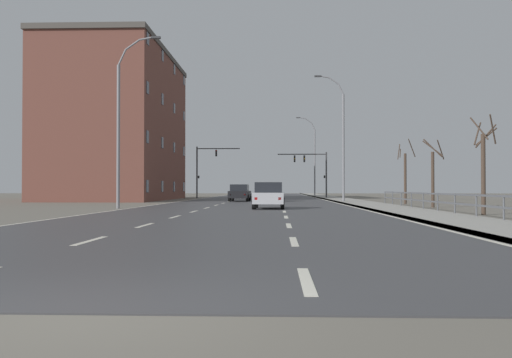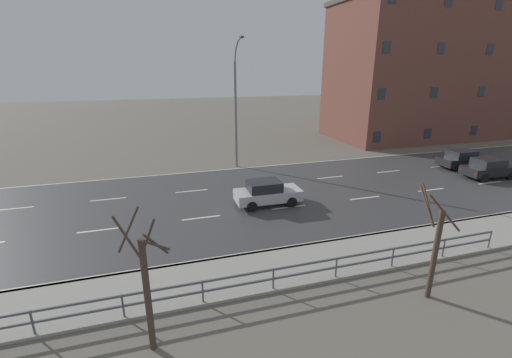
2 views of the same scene
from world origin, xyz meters
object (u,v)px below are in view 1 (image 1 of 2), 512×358
car_near_left (270,193)px  car_near_right (240,193)px  traffic_signal_right (313,166)px  brick_building (118,126)px  car_far_right (269,195)px  street_lamp_left_bank (121,124)px  street_lamp_distant (314,158)px  street_lamp_midground (341,140)px  traffic_signal_left (205,164)px

car_near_left → car_near_right: size_ratio=1.00×
traffic_signal_right → brick_building: bearing=-156.2°
car_far_right → street_lamp_left_bank: bearing=179.1°
street_lamp_left_bank → street_lamp_distant: bearing=73.6°
street_lamp_distant → brick_building: bearing=-131.0°
street_lamp_midground → traffic_signal_right: (-1.10, 19.93, -1.42)m
street_lamp_distant → car_near_right: 33.79m
traffic_signal_left → car_far_right: 36.97m
traffic_signal_right → traffic_signal_left: (-13.27, 1.20, 0.29)m
street_lamp_distant → car_near_right: (-8.89, -32.22, -4.97)m
traffic_signal_left → traffic_signal_right: bearing=-5.2°
traffic_signal_left → car_far_right: bearing=-76.8°
traffic_signal_right → car_near_left: (-5.01, -16.40, -3.10)m
car_near_right → brick_building: (-13.25, 6.75, 6.96)m
street_lamp_midground → traffic_signal_left: street_lamp_midground is taller
street_lamp_midground → street_lamp_distant: (-0.02, 36.10, 0.45)m
car_far_right → traffic_signal_right: bearing=82.8°
traffic_signal_right → car_near_left: size_ratio=1.42×
car_near_left → brick_building: bearing=158.9°
street_lamp_midground → street_lamp_left_bank: size_ratio=1.04×
car_near_left → brick_building: size_ratio=0.19×
street_lamp_midground → car_near_left: street_lamp_midground is taller
traffic_signal_left → car_near_left: 19.74m
street_lamp_left_bank → car_near_left: 20.43m
traffic_signal_right → traffic_signal_left: 13.33m
traffic_signal_left → car_near_right: 18.42m
street_lamp_distant → car_far_right: street_lamp_distant is taller
brick_building → car_near_left: bearing=-23.9°
car_near_left → street_lamp_midground: bearing=-27.2°
street_lamp_distant → brick_building: size_ratio=0.54×
street_lamp_distant → car_near_left: 33.50m
car_near_left → traffic_signal_left: bearing=117.9°
street_lamp_midground → car_near_left: 8.38m
brick_building → street_lamp_midground: bearing=-25.6°
car_near_right → street_lamp_left_bank: bearing=-105.9°
traffic_signal_right → car_near_right: traffic_signal_right is taller
street_lamp_distant → car_far_right: bearing=-96.7°
street_lamp_distant → traffic_signal_right: (-1.08, -16.16, -1.87)m
street_lamp_midground → car_near_right: 10.72m
traffic_signal_left → car_near_left: size_ratio=1.52×
street_lamp_distant → street_lamp_left_bank: street_lamp_distant is taller
street_lamp_distant → street_lamp_left_bank: 52.67m
car_far_right → brick_building: (-16.20, 25.34, 6.96)m
car_far_right → car_near_right: 18.82m
traffic_signal_left → street_lamp_distant: bearing=46.2°
street_lamp_left_bank → car_far_right: bearing=-1.7°
street_lamp_midground → street_lamp_left_bank: 20.72m
car_near_right → brick_building: bearing=155.1°
street_lamp_distant → traffic_signal_left: bearing=-133.8°
street_lamp_left_bank → car_near_right: bearing=72.0°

